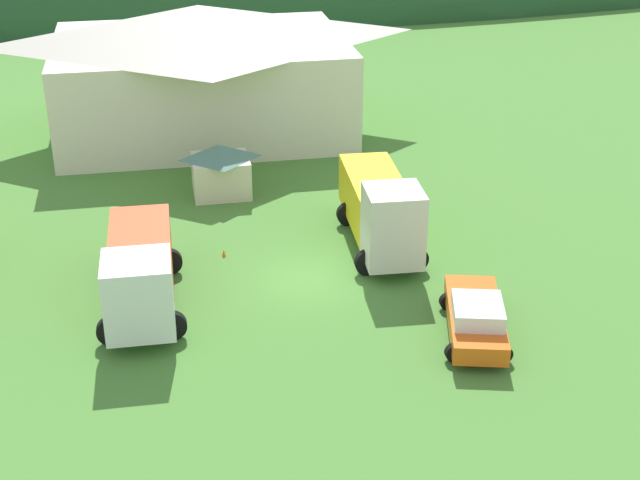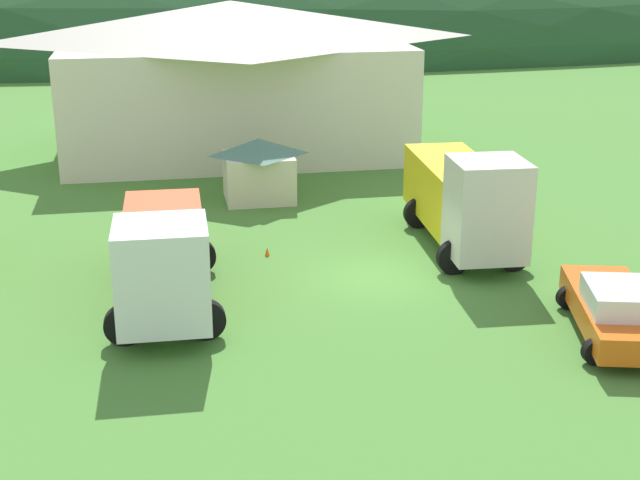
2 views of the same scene
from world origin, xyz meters
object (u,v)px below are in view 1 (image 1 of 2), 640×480
at_px(play_shed_cream, 221,169).
at_px(depot_building, 201,67).
at_px(traffic_cone_near_pickup, 150,249).
at_px(traffic_cone_mid_row, 224,256).
at_px(heavy_rig_white, 140,271).
at_px(flatbed_truck_yellow, 381,209).
at_px(service_pickup_orange, 476,317).

bearing_deg(play_shed_cream, depot_building, 90.71).
relative_size(traffic_cone_near_pickup, traffic_cone_mid_row, 1.05).
height_order(play_shed_cream, traffic_cone_near_pickup, play_shed_cream).
height_order(depot_building, heavy_rig_white, depot_building).
distance_m(play_shed_cream, heavy_rig_white, 11.29).
height_order(play_shed_cream, flatbed_truck_yellow, flatbed_truck_yellow).
height_order(depot_building, service_pickup_orange, depot_building).
bearing_deg(traffic_cone_mid_row, flatbed_truck_yellow, -3.31).
height_order(heavy_rig_white, traffic_cone_near_pickup, heavy_rig_white).
relative_size(depot_building, play_shed_cream, 5.92).
xyz_separation_m(depot_building, service_pickup_orange, (7.89, -24.58, -2.91)).
xyz_separation_m(service_pickup_orange, traffic_cone_near_pickup, (-11.40, 9.36, -0.83)).
xyz_separation_m(service_pickup_orange, traffic_cone_mid_row, (-8.31, 8.10, -0.83)).
xyz_separation_m(depot_building, flatbed_truck_yellow, (6.33, -16.87, -1.92)).
xyz_separation_m(play_shed_cream, traffic_cone_mid_row, (-0.54, -6.78, -1.31)).
relative_size(flatbed_truck_yellow, service_pickup_orange, 1.45).
relative_size(flatbed_truck_yellow, traffic_cone_mid_row, 13.49).
height_order(heavy_rig_white, service_pickup_orange, heavy_rig_white).
relative_size(depot_building, service_pickup_orange, 3.17).
bearing_deg(flatbed_truck_yellow, play_shed_cream, -136.19).
height_order(flatbed_truck_yellow, traffic_cone_mid_row, flatbed_truck_yellow).
bearing_deg(traffic_cone_near_pickup, flatbed_truck_yellow, -9.51).
xyz_separation_m(flatbed_truck_yellow, service_pickup_orange, (1.56, -7.71, -0.99)).
bearing_deg(flatbed_truck_yellow, heavy_rig_white, -68.68).
distance_m(play_shed_cream, traffic_cone_near_pickup, 6.74).
xyz_separation_m(play_shed_cream, traffic_cone_near_pickup, (-3.63, -5.52, -1.31)).
bearing_deg(traffic_cone_near_pickup, play_shed_cream, 56.68).
relative_size(depot_building, traffic_cone_mid_row, 29.50).
bearing_deg(traffic_cone_mid_row, service_pickup_orange, -44.25).
bearing_deg(play_shed_cream, service_pickup_orange, -62.42).
relative_size(flatbed_truck_yellow, traffic_cone_near_pickup, 12.84).
xyz_separation_m(traffic_cone_near_pickup, traffic_cone_mid_row, (3.09, -1.26, 0.00)).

